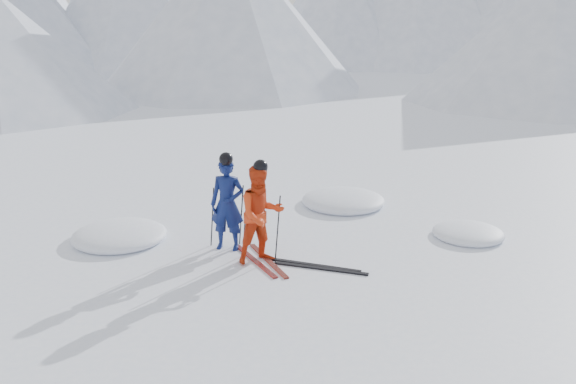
{
  "coord_description": "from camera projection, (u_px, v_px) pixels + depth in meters",
  "views": [
    {
      "loc": [
        -2.44,
        -10.43,
        4.31
      ],
      "look_at": [
        -1.89,
        0.5,
        1.1
      ],
      "focal_mm": 38.0,
      "sensor_mm": 36.0,
      "label": 1
    }
  ],
  "objects": [
    {
      "name": "ski_worn_left",
      "position": [
        255.0,
        261.0,
        11.02
      ],
      "size": [
        0.79,
        1.58,
        0.03
      ],
      "primitive_type": "cube",
      "rotation": [
        0.0,
        0.0,
        0.43
      ],
      "color": "black",
      "rests_on": "ground"
    },
    {
      "name": "ski_loose_a",
      "position": [
        314.0,
        265.0,
        10.82
      ],
      "size": [
        1.6,
        0.74,
        0.03
      ],
      "primitive_type": "cube",
      "rotation": [
        0.0,
        0.0,
        1.17
      ],
      "color": "black",
      "rests_on": "ground"
    },
    {
      "name": "skier_red",
      "position": [
        261.0,
        215.0,
        10.78
      ],
      "size": [
        1.06,
        0.96,
        1.78
      ],
      "primitive_type": "imported",
      "rotation": [
        0.0,
        0.0,
        0.39
      ],
      "color": "red",
      "rests_on": "ground"
    },
    {
      "name": "ground",
      "position": [
        391.0,
        255.0,
        11.33
      ],
      "size": [
        160.0,
        160.0,
        0.0
      ],
      "primitive_type": "plane",
      "color": "white",
      "rests_on": "ground"
    },
    {
      "name": "snow_lumps",
      "position": [
        284.0,
        222.0,
        13.11
      ],
      "size": [
        8.61,
        3.99,
        0.43
      ],
      "color": "white",
      "rests_on": "ground"
    },
    {
      "name": "pole_red_right",
      "position": [
        278.0,
        227.0,
        11.02
      ],
      "size": [
        0.12,
        0.08,
        1.19
      ],
      "primitive_type": "cylinder",
      "rotation": [
        -0.05,
        0.08,
        0.0
      ],
      "color": "black",
      "rests_on": "ground"
    },
    {
      "name": "pole_blue_right",
      "position": [
        241.0,
        215.0,
        11.72
      ],
      "size": [
        0.12,
        0.07,
        1.18
      ],
      "primitive_type": "cylinder",
      "rotation": [
        -0.04,
        0.08,
        0.0
      ],
      "color": "black",
      "rests_on": "ground"
    },
    {
      "name": "pole_blue_left",
      "position": [
        212.0,
        217.0,
        11.6
      ],
      "size": [
        0.12,
        0.08,
        1.18
      ],
      "primitive_type": "cylinder",
      "rotation": [
        0.05,
        0.08,
        0.0
      ],
      "color": "black",
      "rests_on": "ground"
    },
    {
      "name": "skier_blue",
      "position": [
        227.0,
        204.0,
        11.39
      ],
      "size": [
        0.73,
        0.57,
        1.77
      ],
      "primitive_type": "imported",
      "rotation": [
        0.0,
        0.0,
        -0.25
      ],
      "color": "#0D1A53",
      "rests_on": "ground"
    },
    {
      "name": "ski_loose_b",
      "position": [
        321.0,
        268.0,
        10.68
      ],
      "size": [
        1.62,
        0.69,
        0.03
      ],
      "primitive_type": "cube",
      "rotation": [
        0.0,
        0.0,
        1.21
      ],
      "color": "black",
      "rests_on": "ground"
    },
    {
      "name": "pole_red_left",
      "position": [
        245.0,
        226.0,
        11.09
      ],
      "size": [
        0.12,
        0.09,
        1.19
      ],
      "primitive_type": "cylinder",
      "rotation": [
        0.06,
        0.08,
        0.0
      ],
      "color": "black",
      "rests_on": "ground"
    },
    {
      "name": "ski_worn_right",
      "position": [
        268.0,
        260.0,
        11.03
      ],
      "size": [
        0.68,
        1.62,
        0.03
      ],
      "primitive_type": "cube",
      "rotation": [
        0.0,
        0.0,
        0.36
      ],
      "color": "black",
      "rests_on": "ground"
    }
  ]
}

